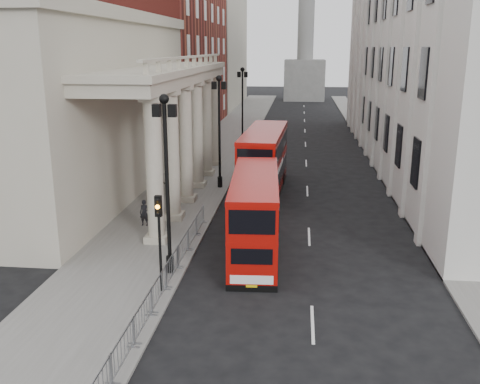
% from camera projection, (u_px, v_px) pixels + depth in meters
% --- Properties ---
extents(ground, '(260.00, 260.00, 0.00)m').
position_uv_depth(ground, '(162.00, 316.00, 21.38)').
color(ground, black).
rests_on(ground, ground).
extents(sidewalk_west, '(6.00, 140.00, 0.12)m').
position_uv_depth(sidewalk_west, '(210.00, 160.00, 50.46)').
color(sidewalk_west, slate).
rests_on(sidewalk_west, ground).
extents(sidewalk_east, '(3.00, 140.00, 0.12)m').
position_uv_depth(sidewalk_east, '(389.00, 164.00, 48.69)').
color(sidewalk_east, slate).
rests_on(sidewalk_east, ground).
extents(kerb, '(0.20, 140.00, 0.14)m').
position_uv_depth(kerb, '(241.00, 161.00, 50.14)').
color(kerb, slate).
rests_on(kerb, ground).
extents(portico_building, '(9.00, 28.00, 12.00)m').
position_uv_depth(portico_building, '(78.00, 111.00, 38.19)').
color(portico_building, '#A6A08B').
rests_on(portico_building, ground).
extents(brick_building, '(9.00, 32.00, 22.00)m').
position_uv_depth(brick_building, '(173.00, 42.00, 65.66)').
color(brick_building, maroon).
rests_on(brick_building, ground).
extents(west_building_far, '(9.00, 30.00, 20.00)m').
position_uv_depth(west_building_far, '(214.00, 49.00, 96.61)').
color(west_building_far, '#A6A08B').
rests_on(west_building_far, ground).
extents(east_building, '(8.00, 55.00, 25.00)m').
position_uv_depth(east_building, '(425.00, 22.00, 47.08)').
color(east_building, beige).
rests_on(east_building, ground).
extents(monument_column, '(8.00, 8.00, 54.20)m').
position_uv_depth(monument_column, '(306.00, 18.00, 104.79)').
color(monument_column, '#60605E').
rests_on(monument_column, ground).
extents(lamp_post_south, '(1.05, 0.44, 8.32)m').
position_uv_depth(lamp_post_south, '(167.00, 173.00, 23.99)').
color(lamp_post_south, black).
rests_on(lamp_post_south, sidewalk_west).
extents(lamp_post_mid, '(1.05, 0.44, 8.32)m').
position_uv_depth(lamp_post_mid, '(219.00, 124.00, 39.34)').
color(lamp_post_mid, black).
rests_on(lamp_post_mid, sidewalk_west).
extents(lamp_post_north, '(1.05, 0.44, 8.32)m').
position_uv_depth(lamp_post_north, '(242.00, 103.00, 54.68)').
color(lamp_post_north, black).
rests_on(lamp_post_north, sidewalk_west).
extents(traffic_light, '(0.28, 0.33, 4.30)m').
position_uv_depth(traffic_light, '(159.00, 226.00, 22.52)').
color(traffic_light, black).
rests_on(traffic_light, sidewalk_west).
extents(crowd_barriers, '(0.50, 18.75, 1.10)m').
position_uv_depth(crowd_barriers, '(166.00, 277.00, 23.37)').
color(crowd_barriers, gray).
rests_on(crowd_barriers, sidewalk_west).
extents(bus_near, '(2.83, 9.63, 4.11)m').
position_uv_depth(bus_near, '(255.00, 213.00, 27.43)').
color(bus_near, '#A30C07').
rests_on(bus_near, ground).
extents(bus_far, '(3.05, 10.84, 4.64)m').
position_uv_depth(bus_far, '(264.00, 161.00, 38.83)').
color(bus_far, '#A50C07').
rests_on(bus_far, ground).
extents(pedestrian_a, '(0.59, 0.41, 1.56)m').
position_uv_depth(pedestrian_a, '(144.00, 213.00, 31.64)').
color(pedestrian_a, black).
rests_on(pedestrian_a, sidewalk_west).
extents(pedestrian_b, '(0.83, 0.65, 1.69)m').
position_uv_depth(pedestrian_b, '(169.00, 184.00, 38.09)').
color(pedestrian_b, '#2A2522').
rests_on(pedestrian_b, sidewalk_west).
extents(pedestrian_c, '(0.99, 0.79, 1.78)m').
position_uv_depth(pedestrian_c, '(196.00, 172.00, 41.40)').
color(pedestrian_c, black).
rests_on(pedestrian_c, sidewalk_west).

